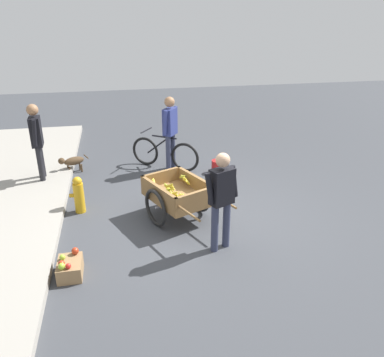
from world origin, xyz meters
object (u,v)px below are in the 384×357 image
Objects in this scene: vendor_person at (222,194)px; dog at (72,161)px; cyclist_person at (170,127)px; fire_hydrant at (79,195)px; bystander_person at (37,137)px; apple_crate at (70,268)px; fruit_cart at (178,195)px; plastic_bucket at (218,166)px; bicycle at (165,153)px.

vendor_person reaches higher than dog.
fire_hydrant is at bearing 132.06° from cyclist_person.
bystander_person reaches higher than vendor_person.
bystander_person is at bearing 130.52° from dog.
vendor_person reaches higher than fire_hydrant.
cyclist_person is at bearing -28.17° from apple_crate.
apple_crate is (-1.29, 1.68, -0.31)m from fruit_cart.
cyclist_person is 3.70× the size of apple_crate.
vendor_person is 2.27× the size of fire_hydrant.
dog is at bearing 3.76° from apple_crate.
vendor_person is 2.45× the size of dog.
fire_hydrant is 1.86m from apple_crate.
vendor_person is at bearing -155.58° from fruit_cart.
dog is 1.41× the size of apple_crate.
bystander_person is (3.00, 2.95, 0.09)m from vendor_person.
cyclist_person is 2.26m from dog.
dog is 0.93× the size of fire_hydrant.
fruit_cart is at bearing -141.63° from dog.
bicycle is at bearing 66.32° from plastic_bucket.
fruit_cart is 2.14m from apple_crate.
fire_hydrant is 2.40× the size of plastic_bucket.
dog is 3.17m from plastic_bucket.
vendor_person is 0.92× the size of bystander_person.
apple_crate is at bearing 137.54° from plastic_bucket.
plastic_bucket is (-0.40, -0.98, -0.84)m from cyclist_person.
bicycle is at bearing -92.92° from dog.
bicycle is 3.16× the size of apple_crate.
bicycle reaches higher than fire_hydrant.
bicycle reaches higher than apple_crate.
cyclist_person reaches higher than plastic_bucket.
apple_crate reaches higher than plastic_bucket.
bystander_person is at bearing 88.21° from plastic_bucket.
plastic_bucket is at bearing -100.66° from dog.
cyclist_person is at bearing 4.59° from vendor_person.
vendor_person is 4.21m from bystander_person.
apple_crate is (-3.62, 1.77, -0.23)m from bicycle.
bicycle is 0.85× the size of cyclist_person.
plastic_bucket is at bearing -65.59° from fire_hydrant.
fruit_cart reaches higher than fire_hydrant.
vendor_person reaches higher than apple_crate.
bicycle is at bearing 54.78° from cyclist_person.
fruit_cart is at bearing -128.37° from bystander_person.
bicycle reaches higher than fruit_cart.
cyclist_person is (2.25, -0.21, 0.54)m from fruit_cart.
fire_hydrant is at bearing 71.51° from fruit_cart.
vendor_person is 3.07m from plastic_bucket.
apple_crate is at bearing -176.24° from dog.
cyclist_person is 2.62× the size of dog.
fruit_cart is 2.32m from cyclist_person.
bystander_person is (0.11, 3.67, 0.86)m from plastic_bucket.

